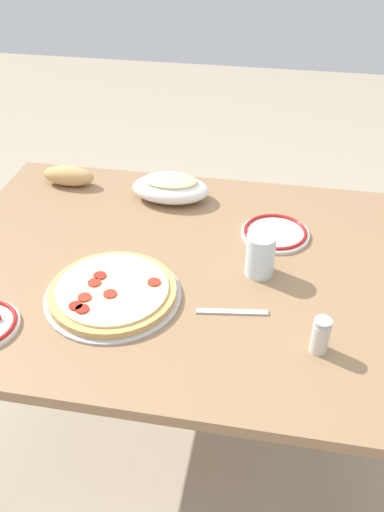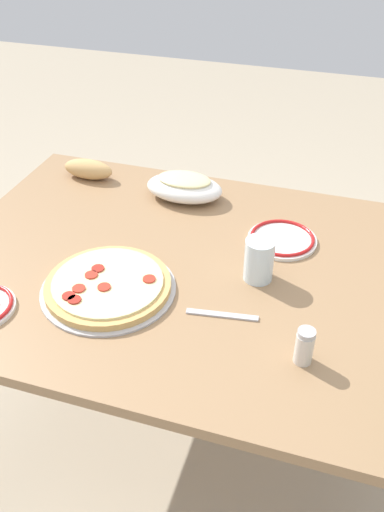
# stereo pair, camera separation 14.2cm
# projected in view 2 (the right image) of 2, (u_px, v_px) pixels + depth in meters

# --- Properties ---
(ground_plane) EXTENTS (8.00, 8.00, 0.00)m
(ground_plane) POSITION_uv_depth(u_px,v_px,m) (192.00, 435.00, 1.88)
(ground_plane) COLOR tan
(ground_plane) RESTS_ON ground
(dining_table) EXTENTS (1.35, 0.96, 0.73)m
(dining_table) POSITION_uv_depth(u_px,v_px,m) (192.00, 297.00, 1.51)
(dining_table) COLOR #93704C
(dining_table) RESTS_ON ground
(pepperoni_pizza) EXTENTS (0.33, 0.33, 0.03)m
(pepperoni_pizza) POSITION_uv_depth(u_px,v_px,m) (108.00, 286.00, 1.35)
(pepperoni_pizza) COLOR #B7B7BC
(pepperoni_pizza) RESTS_ON dining_table
(baked_pasta_dish) EXTENTS (0.24, 0.15, 0.08)m
(baked_pasta_dish) POSITION_uv_depth(u_px,v_px,m) (184.00, 186.00, 1.70)
(baked_pasta_dish) COLOR white
(baked_pasta_dish) RESTS_ON dining_table
(water_glass) EXTENTS (0.07, 0.07, 0.11)m
(water_glass) POSITION_uv_depth(u_px,v_px,m) (259.00, 259.00, 1.37)
(water_glass) COLOR silver
(water_glass) RESTS_ON dining_table
(side_plate_near) EXTENTS (0.19, 0.19, 0.02)m
(side_plate_near) POSITION_uv_depth(u_px,v_px,m) (282.00, 239.00, 1.53)
(side_plate_near) COLOR white
(side_plate_near) RESTS_ON dining_table
(bread_loaf) EXTENTS (0.17, 0.07, 0.06)m
(bread_loaf) POSITION_uv_depth(u_px,v_px,m) (88.00, 169.00, 1.81)
(bread_loaf) COLOR tan
(bread_loaf) RESTS_ON dining_table
(spice_shaker) EXTENTS (0.04, 0.04, 0.09)m
(spice_shaker) POSITION_uv_depth(u_px,v_px,m) (304.00, 346.00, 1.15)
(spice_shaker) COLOR silver
(spice_shaker) RESTS_ON dining_table
(fork_left) EXTENTS (0.17, 0.04, 0.00)m
(fork_left) POSITION_uv_depth(u_px,v_px,m) (222.00, 315.00, 1.29)
(fork_left) COLOR #B7B7BC
(fork_left) RESTS_ON dining_table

